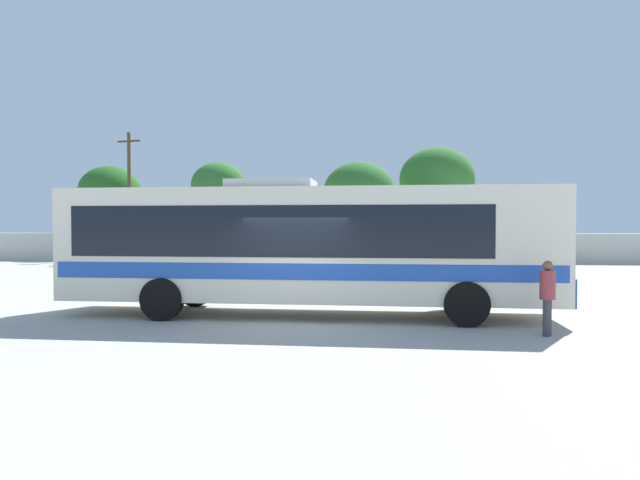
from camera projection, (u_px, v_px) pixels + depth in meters
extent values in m
plane|color=#A3A099|center=(328.00, 281.00, 23.43)|extent=(300.00, 300.00, 0.00)
cube|color=beige|center=(343.00, 248.00, 35.64)|extent=(80.00, 0.30, 1.82)
cube|color=silver|center=(308.00, 244.00, 14.55)|extent=(12.46, 2.87, 2.80)
cube|color=black|center=(284.00, 231.00, 14.61)|extent=(10.23, 2.84, 1.23)
cube|color=#2351B2|center=(308.00, 268.00, 14.56)|extent=(12.21, 2.89, 0.39)
cube|color=#19212D|center=(559.00, 224.00, 13.80)|extent=(0.10, 2.30, 1.46)
cube|color=#2351B2|center=(559.00, 288.00, 13.84)|extent=(0.12, 2.50, 0.67)
cube|color=#B2B2B2|center=(272.00, 185.00, 14.62)|extent=(2.24, 1.46, 0.24)
cylinder|color=black|center=(454.00, 292.00, 15.34)|extent=(1.05, 0.33, 1.04)
cylinder|color=black|center=(467.00, 304.00, 12.91)|extent=(1.05, 0.33, 1.04)
cylinder|color=black|center=(196.00, 288.00, 16.20)|extent=(1.05, 0.33, 1.04)
cylinder|color=black|center=(162.00, 299.00, 13.77)|extent=(1.05, 0.33, 1.04)
cylinder|color=#38383D|center=(548.00, 317.00, 11.91)|extent=(0.14, 0.14, 0.77)
cylinder|color=#38383D|center=(546.00, 318.00, 11.79)|extent=(0.14, 0.14, 0.77)
cylinder|color=#99383D|center=(547.00, 285.00, 11.83)|extent=(0.44, 0.44, 0.61)
sphere|color=brown|center=(548.00, 266.00, 11.82)|extent=(0.21, 0.21, 0.21)
cube|color=silver|center=(101.00, 254.00, 33.06)|extent=(4.19, 2.13, 0.67)
cube|color=black|center=(104.00, 243.00, 33.01)|extent=(2.36, 1.83, 0.55)
cylinder|color=black|center=(73.00, 260.00, 32.42)|extent=(0.66, 0.27, 0.64)
cylinder|color=black|center=(90.00, 259.00, 34.15)|extent=(0.66, 0.27, 0.64)
cylinder|color=black|center=(113.00, 261.00, 31.98)|extent=(0.66, 0.27, 0.64)
cylinder|color=black|center=(129.00, 259.00, 33.71)|extent=(0.66, 0.27, 0.64)
cube|color=maroon|center=(192.00, 255.00, 32.54)|extent=(4.48, 1.98, 0.61)
cube|color=black|center=(189.00, 245.00, 32.54)|extent=(2.49, 1.75, 0.50)
cylinder|color=black|center=(219.00, 259.00, 33.36)|extent=(0.65, 0.25, 0.64)
cylinder|color=black|center=(212.00, 261.00, 31.60)|extent=(0.65, 0.25, 0.64)
cylinder|color=black|center=(174.00, 259.00, 33.50)|extent=(0.65, 0.25, 0.64)
cylinder|color=black|center=(164.00, 261.00, 31.74)|extent=(0.65, 0.25, 0.64)
cube|color=silver|center=(311.00, 256.00, 30.79)|extent=(4.27, 2.18, 0.63)
cube|color=black|center=(307.00, 246.00, 30.78)|extent=(2.41, 1.86, 0.52)
cylinder|color=black|center=(334.00, 261.00, 31.69)|extent=(0.66, 0.28, 0.64)
cylinder|color=black|center=(335.00, 263.00, 29.92)|extent=(0.66, 0.28, 0.64)
cylinder|color=black|center=(288.00, 261.00, 31.68)|extent=(0.66, 0.28, 0.64)
cylinder|color=black|center=(287.00, 263.00, 29.92)|extent=(0.66, 0.28, 0.64)
cube|color=red|center=(421.00, 257.00, 30.24)|extent=(4.56, 2.07, 0.61)
cube|color=black|center=(417.00, 247.00, 30.23)|extent=(2.55, 1.80, 0.50)
cylinder|color=black|center=(444.00, 262.00, 31.09)|extent=(0.65, 0.26, 0.64)
cylinder|color=black|center=(450.00, 264.00, 29.32)|extent=(0.65, 0.26, 0.64)
cylinder|color=black|center=(393.00, 262.00, 31.17)|extent=(0.65, 0.26, 0.64)
cylinder|color=black|center=(397.00, 264.00, 29.41)|extent=(0.65, 0.26, 0.64)
cylinder|color=#4C3823|center=(129.00, 196.00, 39.19)|extent=(0.24, 0.24, 8.75)
cube|color=#473321|center=(129.00, 141.00, 39.10)|extent=(1.78, 0.52, 0.12)
cylinder|color=brown|center=(110.00, 235.00, 41.14)|extent=(0.32, 0.32, 3.21)
ellipsoid|color=#23561E|center=(110.00, 192.00, 41.06)|extent=(4.41, 4.41, 3.75)
cylinder|color=brown|center=(219.00, 232.00, 38.70)|extent=(0.32, 0.32, 3.78)
ellipsoid|color=#2D6628|center=(218.00, 185.00, 38.61)|extent=(3.69, 3.69, 3.14)
cylinder|color=brown|center=(359.00, 239.00, 37.96)|extent=(0.32, 0.32, 2.86)
ellipsoid|color=#2D6628|center=(359.00, 192.00, 37.88)|extent=(4.81, 4.81, 4.09)
cylinder|color=brown|center=(437.00, 231.00, 40.70)|extent=(0.32, 0.32, 3.77)
ellipsoid|color=#2D6628|center=(437.00, 179.00, 40.60)|extent=(5.36, 5.36, 4.56)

